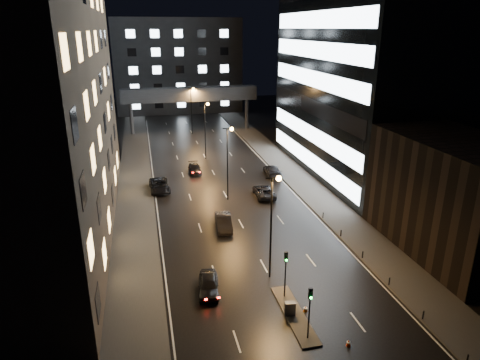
{
  "coord_description": "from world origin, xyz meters",
  "views": [
    {
      "loc": [
        -10.7,
        -25.72,
        22.37
      ],
      "look_at": [
        0.91,
        24.48,
        4.0
      ],
      "focal_mm": 32.0,
      "sensor_mm": 36.0,
      "label": 1
    }
  ],
  "objects_px": {
    "car_toward_a": "(264,192)",
    "car_toward_b": "(272,170)",
    "car_away_a": "(208,285)",
    "car_away_c": "(159,185)",
    "utility_cabinet": "(290,308)",
    "car_away_d": "(195,169)",
    "car_away_b": "(224,222)"
  },
  "relations": [
    {
      "from": "car_away_b",
      "to": "car_away_c",
      "type": "distance_m",
      "value": 15.82
    },
    {
      "from": "car_away_d",
      "to": "car_toward_b",
      "type": "height_order",
      "value": "car_toward_b"
    },
    {
      "from": "car_away_d",
      "to": "car_toward_b",
      "type": "relative_size",
      "value": 0.83
    },
    {
      "from": "car_away_c",
      "to": "car_toward_b",
      "type": "bearing_deg",
      "value": 6.72
    },
    {
      "from": "car_away_d",
      "to": "car_away_c",
      "type": "bearing_deg",
      "value": -129.33
    },
    {
      "from": "car_away_b",
      "to": "utility_cabinet",
      "type": "bearing_deg",
      "value": -77.64
    },
    {
      "from": "car_away_d",
      "to": "utility_cabinet",
      "type": "distance_m",
      "value": 38.77
    },
    {
      "from": "car_away_a",
      "to": "car_toward_b",
      "type": "xyz_separation_m",
      "value": [
        15.06,
        29.57,
        0.07
      ]
    },
    {
      "from": "car_away_a",
      "to": "car_away_c",
      "type": "distance_m",
      "value": 26.84
    },
    {
      "from": "car_toward_a",
      "to": "car_away_d",
      "type": "bearing_deg",
      "value": -55.53
    },
    {
      "from": "utility_cabinet",
      "to": "car_toward_b",
      "type": "bearing_deg",
      "value": 84.64
    },
    {
      "from": "car_away_c",
      "to": "car_away_d",
      "type": "height_order",
      "value": "car_away_c"
    },
    {
      "from": "car_away_b",
      "to": "utility_cabinet",
      "type": "distance_m",
      "value": 17.38
    },
    {
      "from": "car_away_a",
      "to": "car_away_d",
      "type": "xyz_separation_m",
      "value": [
        3.1,
        33.77,
        -0.07
      ]
    },
    {
      "from": "car_away_d",
      "to": "car_toward_a",
      "type": "xyz_separation_m",
      "value": [
        8.13,
        -12.7,
        0.06
      ]
    },
    {
      "from": "car_away_a",
      "to": "car_away_c",
      "type": "height_order",
      "value": "car_away_c"
    },
    {
      "from": "car_away_c",
      "to": "car_toward_b",
      "type": "relative_size",
      "value": 1.04
    },
    {
      "from": "car_away_d",
      "to": "car_toward_b",
      "type": "bearing_deg",
      "value": -18.24
    },
    {
      "from": "car_away_c",
      "to": "utility_cabinet",
      "type": "distance_m",
      "value": 32.8
    },
    {
      "from": "car_away_b",
      "to": "car_away_d",
      "type": "distance_m",
      "value": 21.43
    },
    {
      "from": "car_away_a",
      "to": "car_away_b",
      "type": "distance_m",
      "value": 12.91
    },
    {
      "from": "car_toward_a",
      "to": "car_toward_b",
      "type": "height_order",
      "value": "car_toward_b"
    },
    {
      "from": "car_toward_a",
      "to": "utility_cabinet",
      "type": "distance_m",
      "value": 26.49
    },
    {
      "from": "car_away_a",
      "to": "car_toward_a",
      "type": "bearing_deg",
      "value": 69.69
    },
    {
      "from": "car_away_c",
      "to": "car_away_d",
      "type": "distance_m",
      "value": 9.31
    },
    {
      "from": "car_away_c",
      "to": "utility_cabinet",
      "type": "relative_size",
      "value": 5.02
    },
    {
      "from": "car_away_a",
      "to": "utility_cabinet",
      "type": "relative_size",
      "value": 3.8
    },
    {
      "from": "car_away_a",
      "to": "car_toward_a",
      "type": "relative_size",
      "value": 0.83
    },
    {
      "from": "car_away_b",
      "to": "utility_cabinet",
      "type": "xyz_separation_m",
      "value": [
        2.2,
        -17.24,
        -0.09
      ]
    },
    {
      "from": "car_toward_a",
      "to": "utility_cabinet",
      "type": "height_order",
      "value": "car_toward_a"
    },
    {
      "from": "car_away_a",
      "to": "car_away_d",
      "type": "relative_size",
      "value": 0.94
    },
    {
      "from": "car_away_d",
      "to": "car_away_b",
      "type": "bearing_deg",
      "value": -87.15
    }
  ]
}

